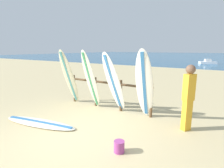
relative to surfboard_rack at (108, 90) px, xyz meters
name	(u,v)px	position (x,y,z in m)	size (l,w,h in m)	color
ground_plane	(67,140)	(0.45, -2.46, -0.70)	(120.00, 120.00, 0.00)	#CCB784
ocean_water	(212,56)	(0.45, 55.54, -0.70)	(120.00, 80.00, 0.01)	#1E5984
surfboard_rack	(108,90)	(0.00, 0.00, 0.00)	(3.41, 0.09, 1.10)	brown
surfboard_leaning_far_left	(69,77)	(-1.52, -0.39, 0.37)	(0.55, 0.94, 2.15)	beige
surfboard_leaning_left	(91,80)	(-0.46, -0.38, 0.37)	(0.57, 0.83, 2.14)	silver
surfboard_leaning_center_left	(114,83)	(0.49, -0.36, 0.34)	(0.72, 1.05, 2.09)	white
surfboard_leaning_center	(145,85)	(1.53, -0.32, 0.39)	(0.62, 0.89, 2.19)	white
surfboard_lying_on_sand	(39,123)	(-0.92, -2.23, -0.67)	(2.48, 0.99, 0.08)	white
beachgoer_standing	(188,95)	(2.77, -0.37, 0.27)	(0.30, 0.34, 1.77)	gold
small_boat_offshore	(208,62)	(1.63, 23.35, -0.45)	(2.43, 1.83, 0.71)	silver
sand_bucket	(119,147)	(1.77, -2.23, -0.58)	(0.23, 0.23, 0.25)	#A53F8C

